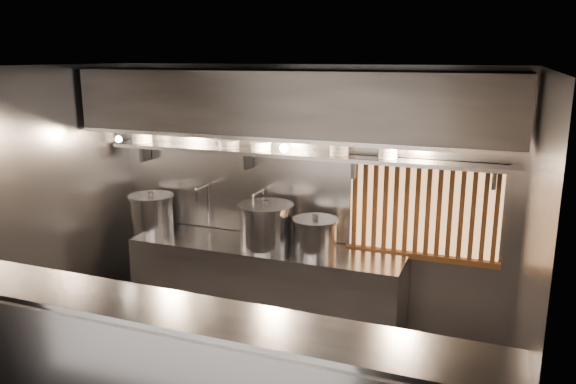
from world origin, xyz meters
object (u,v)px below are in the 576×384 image
Objects in this scene: stock_pot_left at (152,212)px; stock_pot_right at (315,235)px; heat_lamp at (117,134)px; pendant_bulb at (284,148)px; stock_pot_mid at (266,225)px.

stock_pot_left is 2.02m from stock_pot_right.
stock_pot_right is at bearing -1.36° from stock_pot_left.
heat_lamp is 1.87× the size of pendant_bulb.
pendant_bulb is at bearing 0.75° from stock_pot_left.
pendant_bulb is 0.85m from stock_pot_mid.
stock_pot_mid is (1.62, 0.26, -0.93)m from heat_lamp.
stock_pot_mid is at bearing -153.16° from pendant_bulb.
stock_pot_right is (2.02, -0.05, -0.03)m from stock_pot_left.
stock_pot_right is (0.54, 0.02, -0.05)m from stock_pot_mid.
pendant_bulb is 0.33× the size of stock_pot_right.
pendant_bulb is (1.80, 0.35, -0.11)m from heat_lamp.
heat_lamp is at bearing -172.64° from stock_pot_right.
pendant_bulb reaches higher than stock_pot_mid.
heat_lamp is 0.60× the size of stock_pot_left.
pendant_bulb is at bearing 169.35° from stock_pot_right.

